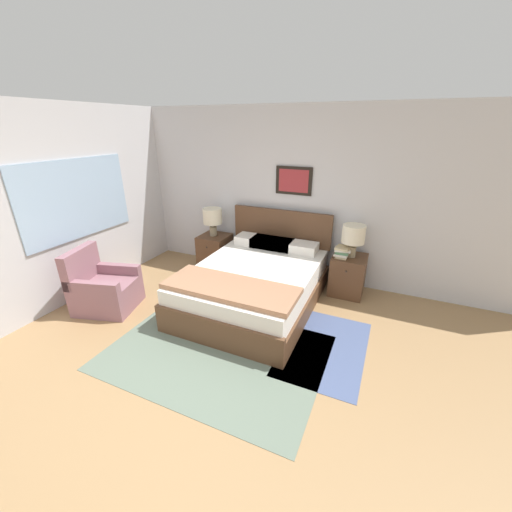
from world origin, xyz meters
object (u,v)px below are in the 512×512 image
object	(u,v)px
nightstand_by_door	(348,275)
table_lamp_near_window	(213,217)
bed	(255,282)
armchair	(103,289)
table_lamp_by_door	(353,235)
nightstand_near_window	(215,252)

from	to	relation	value
nightstand_by_door	table_lamp_near_window	world-z (taller)	table_lamp_near_window
bed	armchair	bearing A→B (deg)	-152.35
armchair	table_lamp_by_door	distance (m)	3.49
bed	table_lamp_by_door	distance (m)	1.51
armchair	table_lamp_near_window	distance (m)	1.98
armchair	table_lamp_near_window	bearing A→B (deg)	142.83
bed	table_lamp_near_window	xyz separation A→B (m)	(-1.14, 0.80, 0.59)
armchair	nightstand_by_door	bearing A→B (deg)	104.72
nightstand_by_door	table_lamp_near_window	size ratio (longest dim) A/B	1.26
bed	table_lamp_by_door	world-z (taller)	bed
nightstand_near_window	table_lamp_near_window	size ratio (longest dim) A/B	1.26
armchair	nightstand_near_window	distance (m)	1.88
table_lamp_by_door	bed	bearing A→B (deg)	-144.72
nightstand_by_door	table_lamp_near_window	distance (m)	2.34
armchair	table_lamp_near_window	world-z (taller)	table_lamp_near_window
armchair	nightstand_near_window	world-z (taller)	armchair
nightstand_near_window	table_lamp_near_window	distance (m)	0.61
nightstand_by_door	table_lamp_by_door	xyz separation A→B (m)	(0.01, 0.01, 0.61)
nightstand_near_window	nightstand_by_door	xyz separation A→B (m)	(2.24, 0.00, 0.00)
table_lamp_near_window	nightstand_by_door	bearing A→B (deg)	-0.16
nightstand_near_window	table_lamp_by_door	xyz separation A→B (m)	(2.25, 0.01, 0.61)
bed	nightstand_by_door	size ratio (longest dim) A/B	3.66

